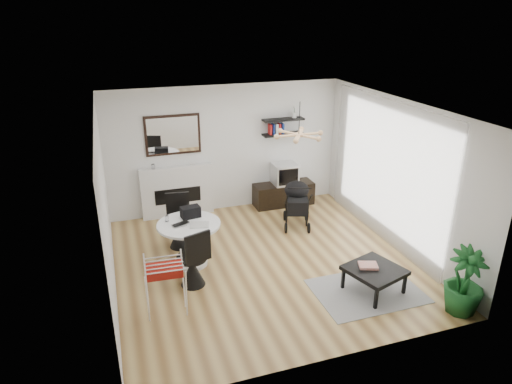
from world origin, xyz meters
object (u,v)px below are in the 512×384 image
object	(u,v)px
crt_tv	(285,174)
stroller	(297,205)
potted_plant	(465,281)
dining_table	(190,237)
tv_console	(283,194)
coffee_table	(375,271)
fireplace	(177,185)
drying_rack	(166,288)

from	to	relation	value
crt_tv	stroller	bearing A→B (deg)	-98.17
potted_plant	dining_table	bearing A→B (deg)	143.79
tv_console	crt_tv	size ratio (longest dim) A/B	2.54
coffee_table	crt_tv	bearing A→B (deg)	91.00
fireplace	potted_plant	bearing A→B (deg)	-54.08
fireplace	potted_plant	world-z (taller)	fireplace
tv_console	coffee_table	size ratio (longest dim) A/B	1.38
crt_tv	fireplace	bearing A→B (deg)	175.86
dining_table	potted_plant	xyz separation A→B (m)	(3.48, -2.55, -0.01)
stroller	drying_rack	bearing A→B (deg)	-124.79
fireplace	tv_console	bearing A→B (deg)	-4.09
coffee_table	dining_table	bearing A→B (deg)	146.22
fireplace	crt_tv	xyz separation A→B (m)	(2.36, -0.17, 0.05)
stroller	coffee_table	world-z (taller)	stroller
potted_plant	stroller	bearing A→B (deg)	108.60
dining_table	stroller	xyz separation A→B (m)	(2.33, 0.85, -0.08)
fireplace	stroller	bearing A→B (deg)	-29.09
crt_tv	coffee_table	distance (m)	3.63
dining_table	drying_rack	size ratio (longest dim) A/B	1.25
fireplace	drying_rack	world-z (taller)	fireplace
coffee_table	potted_plant	bearing A→B (deg)	-42.15
fireplace	crt_tv	world-z (taller)	fireplace
coffee_table	tv_console	bearing A→B (deg)	91.28
drying_rack	coffee_table	distance (m)	3.16
tv_console	drying_rack	xyz separation A→B (m)	(-3.05, -3.19, 0.20)
fireplace	stroller	size ratio (longest dim) A/B	2.14
fireplace	drying_rack	size ratio (longest dim) A/B	2.54
potted_plant	drying_rack	bearing A→B (deg)	162.67
fireplace	dining_table	size ratio (longest dim) A/B	2.03
crt_tv	potted_plant	world-z (taller)	potted_plant
tv_console	stroller	size ratio (longest dim) A/B	1.33
fireplace	tv_console	xyz separation A→B (m)	(2.34, -0.17, -0.43)
tv_console	crt_tv	bearing A→B (deg)	-10.76
stroller	coffee_table	bearing A→B (deg)	-66.17
fireplace	dining_table	distance (m)	2.09
coffee_table	potted_plant	distance (m)	1.26
fireplace	drying_rack	xyz separation A→B (m)	(-0.71, -3.36, -0.24)
crt_tv	stroller	world-z (taller)	stroller
crt_tv	potted_plant	distance (m)	4.57
fireplace	crt_tv	bearing A→B (deg)	-4.14
fireplace	coffee_table	distance (m)	4.50
coffee_table	stroller	bearing A→B (deg)	94.81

